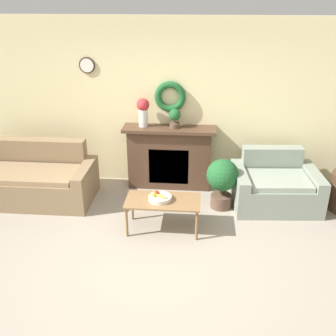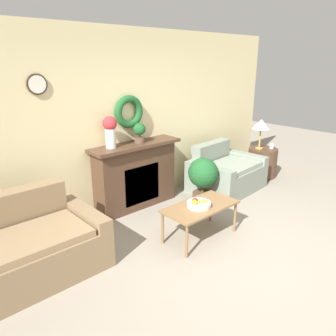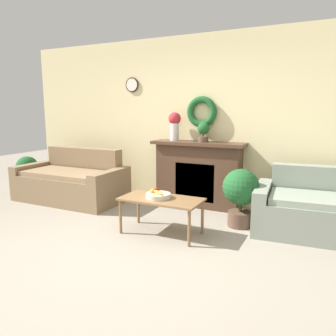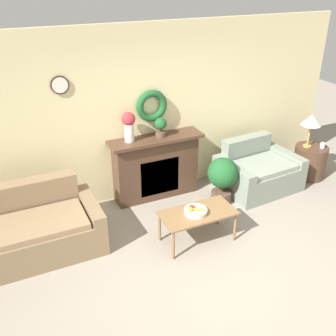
# 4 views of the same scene
# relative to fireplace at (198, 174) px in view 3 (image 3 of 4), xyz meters

# --- Properties ---
(ground_plane) EXTENTS (16.00, 16.00, 0.00)m
(ground_plane) POSITION_rel_fireplace_xyz_m (-0.04, -2.18, -0.53)
(ground_plane) COLOR gray
(wall_back) EXTENTS (6.80, 0.17, 2.70)m
(wall_back) POSITION_rel_fireplace_xyz_m (-0.04, 0.21, 0.83)
(wall_back) COLOR beige
(wall_back) RESTS_ON ground_plane
(fireplace) EXTENTS (1.48, 0.41, 1.04)m
(fireplace) POSITION_rel_fireplace_xyz_m (0.00, 0.00, 0.00)
(fireplace) COLOR #4C3323
(fireplace) RESTS_ON ground_plane
(couch_left) EXTENTS (1.83, 0.97, 0.87)m
(couch_left) POSITION_rel_fireplace_xyz_m (-2.07, -0.61, -0.22)
(couch_left) COLOR #846B4C
(couch_left) RESTS_ON ground_plane
(loveseat_right) EXTENTS (1.34, 1.04, 0.81)m
(loveseat_right) POSITION_rel_fireplace_xyz_m (1.66, -0.47, -0.23)
(loveseat_right) COLOR gray
(loveseat_right) RESTS_ON ground_plane
(coffee_table) EXTENTS (1.01, 0.51, 0.46)m
(coffee_table) POSITION_rel_fireplace_xyz_m (0.03, -1.34, -0.11)
(coffee_table) COLOR olive
(coffee_table) RESTS_ON ground_plane
(fruit_bowl) EXTENTS (0.31, 0.31, 0.12)m
(fruit_bowl) POSITION_rel_fireplace_xyz_m (-0.02, -1.35, -0.03)
(fruit_bowl) COLOR beige
(fruit_bowl) RESTS_ON coffee_table
(vase_on_mantel_left) EXTENTS (0.20, 0.20, 0.45)m
(vase_on_mantel_left) POSITION_rel_fireplace_xyz_m (-0.42, 0.01, 0.78)
(vase_on_mantel_left) COLOR silver
(vase_on_mantel_left) RESTS_ON fireplace
(potted_plant_on_mantel) EXTENTS (0.19, 0.19, 0.30)m
(potted_plant_on_mantel) POSITION_rel_fireplace_xyz_m (0.08, -0.01, 0.68)
(potted_plant_on_mantel) COLOR brown
(potted_plant_on_mantel) RESTS_ON fireplace
(potted_plant_floor_by_couch) EXTENTS (0.41, 0.41, 0.68)m
(potted_plant_floor_by_couch) POSITION_rel_fireplace_xyz_m (-3.20, -0.55, -0.12)
(potted_plant_floor_by_couch) COLOR brown
(potted_plant_floor_by_couch) RESTS_ON ground_plane
(potted_plant_floor_by_loveseat) EXTENTS (0.48, 0.48, 0.78)m
(potted_plant_floor_by_loveseat) POSITION_rel_fireplace_xyz_m (0.85, -0.65, -0.06)
(potted_plant_floor_by_loveseat) COLOR brown
(potted_plant_floor_by_loveseat) RESTS_ON ground_plane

